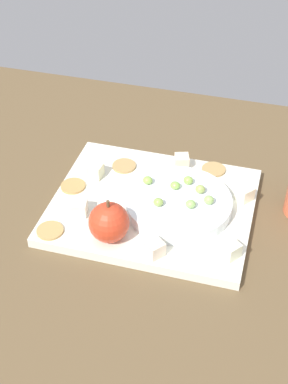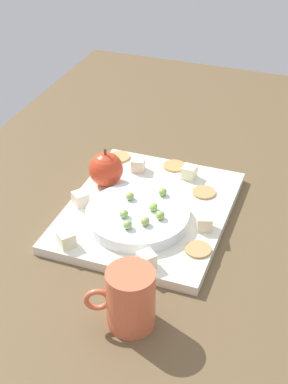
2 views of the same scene
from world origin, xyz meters
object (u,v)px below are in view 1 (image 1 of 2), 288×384
cheese_cube_1 (95,171)px  cheese_cube_5 (245,193)px  cheese_cube_2 (182,161)px  cracker_2 (73,186)px  grape_2 (200,189)px  serving_dish (178,204)px  cracker_1 (50,231)px  cracker_0 (124,166)px  grape_4 (148,180)px  platter (153,206)px  cheese_cube_4 (231,250)px  cracker_3 (214,169)px  cheese_cube_0 (79,208)px  grape_5 (209,200)px  grape_6 (191,204)px  grape_1 (188,180)px  grape_0 (175,185)px  cheese_cube_3 (155,249)px  apple_whole (109,222)px  grape_3 (158,202)px

cheese_cube_1 → cheese_cube_5: same height
cheese_cube_2 → cracker_2: cheese_cube_2 is taller
cheese_cube_5 → grape_2: bearing=21.9°
cheese_cube_1 → serving_dish: bearing=164.6°
cheese_cube_1 → cracker_1: 16.20cm
cracker_0 → grape_4: (-6.37, 6.28, 2.73)cm
cheese_cube_5 → cracker_2: bearing=9.3°
platter → cheese_cube_4: 17.78cm
cheese_cube_2 → cracker_0: (10.56, 2.90, -1.09)cm
cracker_0 → cracker_3: 17.01cm
platter → cheese_cube_1: (12.17, -4.30, 2.17)cm
cheese_cube_0 → cheese_cube_5: 29.08cm
cheese_cube_4 → grape_5: 10.54cm
grape_4 → cheese_cube_5: bearing=-169.9°
serving_dish → grape_6: bearing=146.4°
cheese_cube_2 → cracker_0: 11.01cm
cheese_cube_1 → cheese_cube_0: bearing=94.5°
grape_1 → cheese_cube_1: bearing=-0.5°
serving_dish → grape_0: size_ratio=10.69×
cheese_cube_5 → cracker_3: cheese_cube_5 is taller
grape_4 → cracker_3: bearing=-136.5°
grape_0 → grape_2: 4.45cm
cracker_1 → grape_2: (-22.45, -13.96, 2.76)cm
cheese_cube_3 → grape_1: 16.40cm
cracker_1 → grape_5: grape_5 is taller
apple_whole → cracker_3: size_ratio=1.49×
cheese_cube_0 → grape_0: grape_0 is taller
cracker_3 → grape_2: bearing=85.0°
serving_dish → apple_whole: bearing=47.2°
grape_5 → grape_1: bearing=-43.9°
cheese_cube_2 → grape_5: grape_5 is taller
grape_2 → grape_3: bearing=40.0°
grape_2 → grape_3: size_ratio=1.00×
cheese_cube_5 → grape_0: grape_0 is taller
platter → cracker_2: 15.14cm
cheese_cube_1 → grape_4: grape_4 is taller
cracker_0 → cracker_2: same height
grape_0 → grape_4: size_ratio=1.00×
cheese_cube_3 → grape_5: grape_5 is taller
serving_dish → cracker_3: bearing=-108.2°
cheese_cube_5 → cheese_cube_0: bearing=23.3°
cheese_cube_1 → grape_3: bearing=152.6°
cracker_2 → grape_5: 25.11cm
cheese_cube_0 → cheese_cube_4: size_ratio=1.00×
grape_1 → cheese_cube_2: bearing=-69.5°
cracker_0 → grape_2: (-15.81, 6.26, 2.76)cm
cheese_cube_0 → grape_2: (-19.23, -8.51, 1.67)cm
apple_whole → cheese_cube_5: (-19.94, -15.58, -2.06)cm
cheese_cube_1 → grape_1: (-17.53, 0.15, 1.65)cm
cheese_cube_1 → cracker_3: (-20.91, -7.71, -1.09)cm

